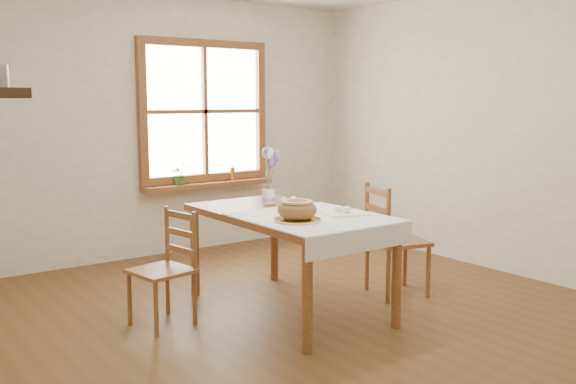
% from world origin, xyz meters
% --- Properties ---
extents(ground, '(5.00, 5.00, 0.00)m').
position_xyz_m(ground, '(0.00, 0.00, 0.00)').
color(ground, brown).
rests_on(ground, ground).
extents(room_walls, '(4.60, 5.10, 2.65)m').
position_xyz_m(room_walls, '(0.00, 0.00, 1.71)').
color(room_walls, white).
rests_on(room_walls, ground).
extents(window, '(1.46, 0.08, 1.46)m').
position_xyz_m(window, '(0.50, 2.47, 1.45)').
color(window, '#9D6130').
rests_on(window, ground).
extents(window_sill, '(1.46, 0.20, 0.05)m').
position_xyz_m(window_sill, '(0.50, 2.40, 0.69)').
color(window_sill, '#9D6130').
rests_on(window_sill, ground).
extents(dining_table, '(0.90, 1.60, 0.75)m').
position_xyz_m(dining_table, '(0.00, 0.30, 0.66)').
color(dining_table, '#9D6130').
rests_on(dining_table, ground).
extents(table_linen, '(0.91, 0.99, 0.01)m').
position_xyz_m(table_linen, '(0.00, -0.00, 0.76)').
color(table_linen, white).
rests_on(table_linen, dining_table).
extents(chair_left, '(0.45, 0.44, 0.81)m').
position_xyz_m(chair_left, '(-0.90, 0.56, 0.40)').
color(chair_left, '#9D6130').
rests_on(chair_left, ground).
extents(chair_right, '(0.54, 0.53, 0.90)m').
position_xyz_m(chair_right, '(0.96, 0.11, 0.45)').
color(chair_right, '#9D6130').
rests_on(chair_right, ground).
extents(bread_plate, '(0.35, 0.35, 0.02)m').
position_xyz_m(bread_plate, '(-0.19, -0.06, 0.77)').
color(bread_plate, white).
rests_on(bread_plate, table_linen).
extents(bread_loaf, '(0.27, 0.27, 0.15)m').
position_xyz_m(bread_loaf, '(-0.19, -0.06, 0.85)').
color(bread_loaf, '#A8713B').
rests_on(bread_loaf, bread_plate).
extents(egg_napkin, '(0.36, 0.33, 0.01)m').
position_xyz_m(egg_napkin, '(0.25, -0.05, 0.77)').
color(egg_napkin, white).
rests_on(egg_napkin, table_linen).
extents(eggs, '(0.28, 0.26, 0.05)m').
position_xyz_m(eggs, '(0.25, -0.05, 0.80)').
color(eggs, white).
rests_on(eggs, egg_napkin).
extents(salt_shaker, '(0.06, 0.06, 0.09)m').
position_xyz_m(salt_shaker, '(0.01, 0.36, 0.81)').
color(salt_shaker, white).
rests_on(salt_shaker, table_linen).
extents(pepper_shaker, '(0.05, 0.05, 0.09)m').
position_xyz_m(pepper_shaker, '(0.11, 0.38, 0.81)').
color(pepper_shaker, white).
rests_on(pepper_shaker, table_linen).
extents(flower_vase, '(0.12, 0.12, 0.11)m').
position_xyz_m(flower_vase, '(0.08, 0.67, 0.81)').
color(flower_vase, white).
rests_on(flower_vase, dining_table).
extents(lavender_bouquet, '(0.18, 0.18, 0.34)m').
position_xyz_m(lavender_bouquet, '(0.08, 0.67, 1.03)').
color(lavender_bouquet, '#735FA8').
rests_on(lavender_bouquet, flower_vase).
extents(potted_plant, '(0.20, 0.23, 0.17)m').
position_xyz_m(potted_plant, '(0.17, 2.40, 0.80)').
color(potted_plant, '#316A2A').
rests_on(potted_plant, window_sill).
extents(amber_bottle, '(0.06, 0.06, 0.15)m').
position_xyz_m(amber_bottle, '(0.79, 2.40, 0.79)').
color(amber_bottle, '#B15E20').
rests_on(amber_bottle, window_sill).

